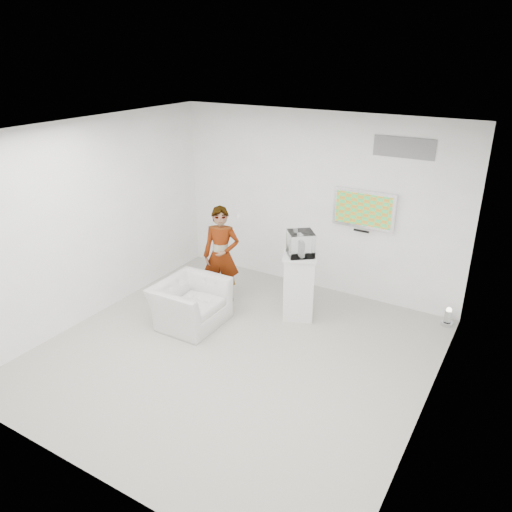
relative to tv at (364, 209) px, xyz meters
name	(u,v)px	position (x,y,z in m)	size (l,w,h in m)	color
room	(233,253)	(-0.85, -2.45, -0.05)	(5.01, 5.01, 3.00)	#ABA49D
tv	(364,209)	(0.00, 0.00, 0.00)	(1.00, 0.08, 0.60)	silver
logo_decal	(404,148)	(0.50, 0.04, 1.00)	(0.90, 0.02, 0.30)	slate
person	(221,255)	(-1.88, -1.25, -0.74)	(0.59, 0.39, 1.61)	silver
armchair	(190,303)	(-1.87, -2.10, -1.21)	(1.03, 0.90, 0.67)	silver
pedestal	(299,286)	(-0.57, -1.07, -1.03)	(0.50, 0.50, 1.03)	silver
floor_uplight	(448,317)	(1.50, -0.18, -1.41)	(0.18, 0.18, 0.28)	silver
vitrine	(301,244)	(-0.57, -1.07, -0.34)	(0.36, 0.36, 0.36)	silver
console	(300,248)	(-0.57, -1.07, -0.40)	(0.06, 0.18, 0.24)	silver
wii_remote	(238,215)	(-1.70, -1.02, -0.10)	(0.03, 0.14, 0.03)	silver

